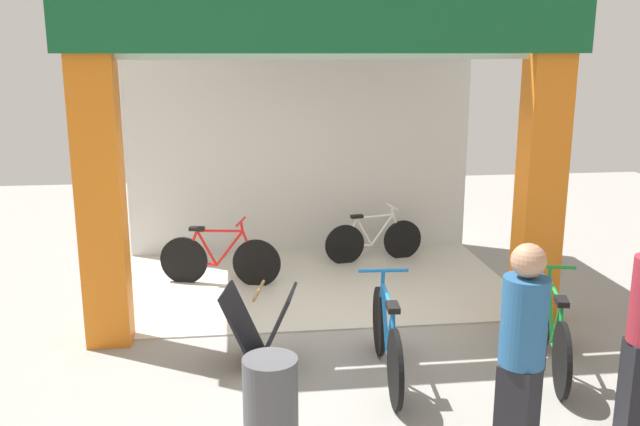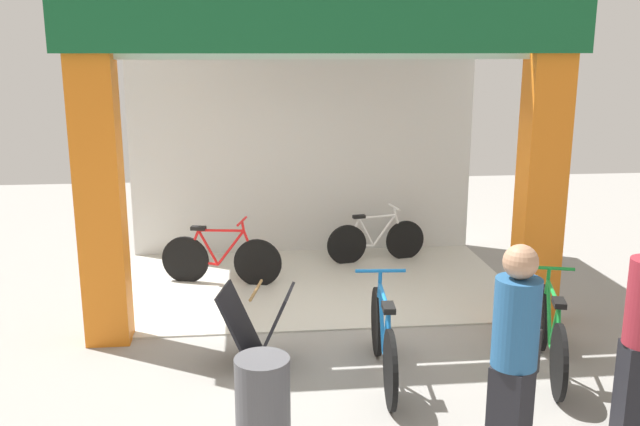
{
  "view_description": "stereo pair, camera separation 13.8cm",
  "coord_description": "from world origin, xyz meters",
  "px_view_note": "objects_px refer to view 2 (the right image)",
  "views": [
    {
      "loc": [
        -0.95,
        -6.93,
        3.0
      ],
      "look_at": [
        0.0,
        0.78,
        1.15
      ],
      "focal_mm": 38.33,
      "sensor_mm": 36.0,
      "label": 1
    },
    {
      "loc": [
        -0.81,
        -6.94,
        3.0
      ],
      "look_at": [
        0.0,
        0.78,
        1.15
      ],
      "focal_mm": 38.33,
      "sensor_mm": 36.0,
      "label": 2
    }
  ],
  "objects_px": {
    "bicycle_inside_0": "(376,240)",
    "trash_bin": "(263,412)",
    "sandwich_board_sign": "(257,326)",
    "pedestrian_2": "(514,360)",
    "bicycle_parked_0": "(383,340)",
    "bicycle_inside_1": "(221,259)",
    "bicycle_parked_1": "(550,334)"
  },
  "relations": [
    {
      "from": "pedestrian_2",
      "to": "trash_bin",
      "type": "xyz_separation_m",
      "value": [
        -1.75,
        0.31,
        -0.47
      ]
    },
    {
      "from": "sandwich_board_sign",
      "to": "pedestrian_2",
      "type": "distance_m",
      "value": 2.75
    },
    {
      "from": "pedestrian_2",
      "to": "trash_bin",
      "type": "bearing_deg",
      "value": 169.96
    },
    {
      "from": "pedestrian_2",
      "to": "bicycle_inside_0",
      "type": "bearing_deg",
      "value": 90.08
    },
    {
      "from": "sandwich_board_sign",
      "to": "pedestrian_2",
      "type": "bearing_deg",
      "value": -49.03
    },
    {
      "from": "bicycle_inside_0",
      "to": "sandwich_board_sign",
      "type": "bearing_deg",
      "value": -119.52
    },
    {
      "from": "bicycle_inside_0",
      "to": "trash_bin",
      "type": "xyz_separation_m",
      "value": [
        -1.75,
        -4.85,
        0.1
      ]
    },
    {
      "from": "bicycle_inside_0",
      "to": "pedestrian_2",
      "type": "bearing_deg",
      "value": -89.92
    },
    {
      "from": "bicycle_inside_0",
      "to": "bicycle_parked_1",
      "type": "xyz_separation_m",
      "value": [
        1.0,
        -3.62,
        0.06
      ]
    },
    {
      "from": "bicycle_inside_1",
      "to": "bicycle_parked_1",
      "type": "xyz_separation_m",
      "value": [
        3.2,
        -2.86,
        0.03
      ]
    },
    {
      "from": "bicycle_parked_0",
      "to": "bicycle_inside_0",
      "type": "bearing_deg",
      "value": 80.47
    },
    {
      "from": "bicycle_parked_0",
      "to": "trash_bin",
      "type": "xyz_separation_m",
      "value": [
        -1.14,
        -1.25,
        0.04
      ]
    },
    {
      "from": "bicycle_inside_1",
      "to": "bicycle_parked_1",
      "type": "relative_size",
      "value": 0.93
    },
    {
      "from": "pedestrian_2",
      "to": "trash_bin",
      "type": "distance_m",
      "value": 1.84
    },
    {
      "from": "bicycle_parked_0",
      "to": "bicycle_parked_1",
      "type": "distance_m",
      "value": 1.6
    },
    {
      "from": "sandwich_board_sign",
      "to": "bicycle_inside_1",
      "type": "bearing_deg",
      "value": 100.46
    },
    {
      "from": "bicycle_inside_1",
      "to": "sandwich_board_sign",
      "type": "distance_m",
      "value": 2.4
    },
    {
      "from": "sandwich_board_sign",
      "to": "pedestrian_2",
      "type": "xyz_separation_m",
      "value": [
        1.77,
        -2.04,
        0.52
      ]
    },
    {
      "from": "bicycle_parked_0",
      "to": "bicycle_parked_1",
      "type": "height_order",
      "value": "bicycle_parked_0"
    },
    {
      "from": "bicycle_inside_1",
      "to": "pedestrian_2",
      "type": "xyz_separation_m",
      "value": [
        2.21,
        -4.4,
        0.55
      ]
    },
    {
      "from": "sandwich_board_sign",
      "to": "trash_bin",
      "type": "bearing_deg",
      "value": -89.34
    },
    {
      "from": "bicycle_inside_0",
      "to": "sandwich_board_sign",
      "type": "xyz_separation_m",
      "value": [
        -1.77,
        -3.12,
        0.05
      ]
    },
    {
      "from": "bicycle_parked_1",
      "to": "sandwich_board_sign",
      "type": "xyz_separation_m",
      "value": [
        -2.77,
        0.5,
        -0.0
      ]
    },
    {
      "from": "bicycle_parked_0",
      "to": "pedestrian_2",
      "type": "xyz_separation_m",
      "value": [
        0.61,
        -1.56,
        0.51
      ]
    },
    {
      "from": "bicycle_parked_0",
      "to": "trash_bin",
      "type": "height_order",
      "value": "bicycle_parked_0"
    },
    {
      "from": "bicycle_parked_0",
      "to": "sandwich_board_sign",
      "type": "xyz_separation_m",
      "value": [
        -1.16,
        0.48,
        -0.01
      ]
    },
    {
      "from": "bicycle_inside_1",
      "to": "trash_bin",
      "type": "xyz_separation_m",
      "value": [
        0.46,
        -4.09,
        0.07
      ]
    },
    {
      "from": "bicycle_inside_0",
      "to": "bicycle_parked_1",
      "type": "relative_size",
      "value": 0.87
    },
    {
      "from": "bicycle_parked_0",
      "to": "pedestrian_2",
      "type": "distance_m",
      "value": 1.75
    },
    {
      "from": "pedestrian_2",
      "to": "trash_bin",
      "type": "relative_size",
      "value": 2.04
    },
    {
      "from": "bicycle_parked_0",
      "to": "sandwich_board_sign",
      "type": "relative_size",
      "value": 2.23
    },
    {
      "from": "trash_bin",
      "to": "pedestrian_2",
      "type": "bearing_deg",
      "value": -10.04
    }
  ]
}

